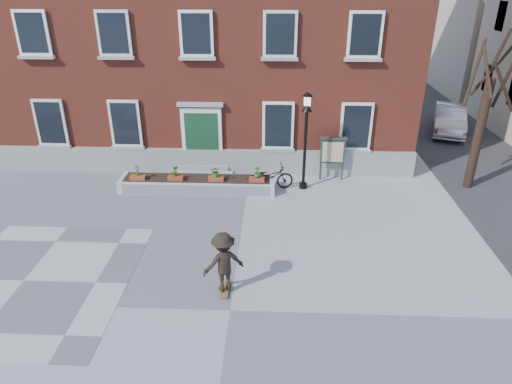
{
  "coord_description": "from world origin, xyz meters",
  "views": [
    {
      "loc": [
        1.08,
        -9.28,
        7.94
      ],
      "look_at": [
        0.5,
        4.0,
        1.5
      ],
      "focal_mm": 32.0,
      "sensor_mm": 36.0,
      "label": 1
    }
  ],
  "objects_px": {
    "bicycle": "(269,177)",
    "parked_car": "(450,119)",
    "lamp_post": "(306,128)",
    "skateboarder": "(224,262)",
    "notice_board": "(333,151)"
  },
  "relations": [
    {
      "from": "bicycle",
      "to": "lamp_post",
      "type": "bearing_deg",
      "value": -94.45
    },
    {
      "from": "bicycle",
      "to": "parked_car",
      "type": "distance_m",
      "value": 12.36
    },
    {
      "from": "bicycle",
      "to": "lamp_post",
      "type": "distance_m",
      "value": 2.46
    },
    {
      "from": "lamp_post",
      "to": "notice_board",
      "type": "relative_size",
      "value": 2.1
    },
    {
      "from": "parked_car",
      "to": "skateboarder",
      "type": "xyz_separation_m",
      "value": [
        -10.76,
        -14.32,
        0.21
      ]
    },
    {
      "from": "bicycle",
      "to": "parked_car",
      "type": "bearing_deg",
      "value": -62.42
    },
    {
      "from": "lamp_post",
      "to": "notice_board",
      "type": "height_order",
      "value": "lamp_post"
    },
    {
      "from": "skateboarder",
      "to": "notice_board",
      "type": "bearing_deg",
      "value": 64.27
    },
    {
      "from": "bicycle",
      "to": "parked_car",
      "type": "xyz_separation_m",
      "value": [
        9.66,
        7.71,
        0.22
      ]
    },
    {
      "from": "lamp_post",
      "to": "skateboarder",
      "type": "height_order",
      "value": "lamp_post"
    },
    {
      "from": "bicycle",
      "to": "lamp_post",
      "type": "relative_size",
      "value": 0.5
    },
    {
      "from": "parked_car",
      "to": "lamp_post",
      "type": "xyz_separation_m",
      "value": [
        -8.27,
        -7.55,
        1.8
      ]
    },
    {
      "from": "lamp_post",
      "to": "parked_car",
      "type": "bearing_deg",
      "value": 42.38
    },
    {
      "from": "lamp_post",
      "to": "skateboarder",
      "type": "xyz_separation_m",
      "value": [
        -2.49,
        -6.77,
        -1.59
      ]
    },
    {
      "from": "notice_board",
      "to": "parked_car",
      "type": "bearing_deg",
      "value": 43.28
    }
  ]
}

